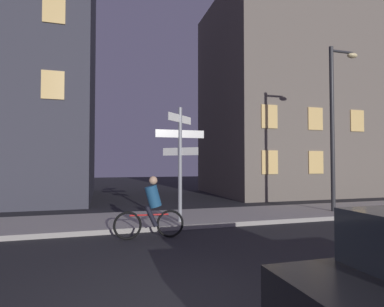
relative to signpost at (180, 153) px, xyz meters
name	(u,v)px	position (x,y,z in m)	size (l,w,h in m)	color
sidewalk_kerb	(128,221)	(-1.49, 0.94, -2.19)	(40.00, 2.99, 0.14)	#9E9991
signpost	(180,153)	(0.00, 0.00, 0.00)	(1.56, 0.96, 3.55)	gray
street_lamp	(335,115)	(6.25, 0.42, 1.55)	(1.30, 0.28, 6.30)	#2D2D30
cyclist	(151,209)	(-1.10, -1.30, -1.51)	(1.82, 0.34, 1.61)	black
building_right_block	(311,102)	(11.29, 8.32, 3.87)	(13.76, 7.72, 12.27)	#6B6056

